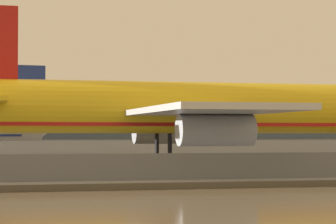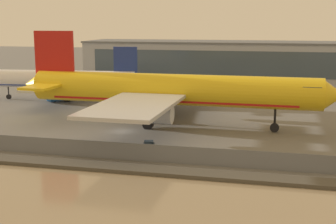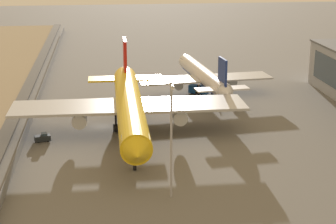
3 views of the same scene
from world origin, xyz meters
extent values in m
plane|color=#66635E|center=(0.00, 0.00, 0.00)|extent=(500.00, 500.00, 0.00)
cube|color=#474238|center=(0.00, -20.50, 0.25)|extent=(320.00, 3.00, 0.50)
cube|color=slate|center=(0.00, -16.00, 1.20)|extent=(280.00, 0.08, 2.40)
cylinder|color=slate|center=(0.00, -16.00, 1.20)|extent=(0.10, 0.10, 2.40)
cylinder|color=yellow|center=(7.46, 5.70, 6.73)|extent=(51.61, 6.09, 5.50)
cube|color=red|center=(7.46, 5.70, 5.22)|extent=(43.86, 4.90, 0.99)
cube|color=#B7BABF|center=(5.03, 18.10, 6.05)|extent=(11.62, 24.87, 0.55)
cube|color=#B7BABF|center=(4.75, -6.64, 6.05)|extent=(11.62, 24.87, 0.55)
cylinder|color=#B7BABF|center=(6.55, 16.10, 4.26)|extent=(7.25, 3.11, 3.02)
cylinder|color=#B7BABF|center=(6.32, -4.68, 4.26)|extent=(7.25, 3.11, 3.02)
cylinder|color=black|center=(3.89, 8.63, 2.38)|extent=(0.44, 0.44, 3.22)
cylinder|color=black|center=(3.89, 8.63, 0.77)|extent=(1.78, 1.26, 1.77)
cylinder|color=black|center=(3.82, 2.85, 2.38)|extent=(0.44, 0.44, 3.22)
cylinder|color=black|center=(3.82, 2.85, 0.77)|extent=(1.78, 1.26, 1.77)
cone|color=white|center=(-5.63, 29.20, 5.14)|extent=(3.10, 4.03, 3.77)
cube|color=navy|center=(-8.98, 28.85, 9.33)|extent=(5.57, 1.07, 7.13)
cube|color=white|center=(-8.65, 25.61, 5.45)|extent=(4.34, 6.85, 0.34)
cube|color=white|center=(-9.31, 32.09, 5.45)|extent=(4.34, 6.85, 0.34)
cube|color=#1E2328|center=(8.24, -12.38, 0.75)|extent=(2.31, 3.49, 1.11)
cube|color=#283847|center=(8.14, -11.99, 1.55)|extent=(1.51, 1.39, 0.50)
cylinder|color=black|center=(7.34, -11.58, 0.35)|extent=(0.38, 0.73, 0.70)
cylinder|color=black|center=(8.67, -11.26, 0.35)|extent=(0.38, 0.73, 0.70)
cylinder|color=black|center=(7.81, -13.50, 0.35)|extent=(0.38, 0.73, 0.70)
cylinder|color=black|center=(9.13, -13.18, 0.35)|extent=(0.38, 0.73, 0.70)
cube|color=#9EA3AD|center=(17.96, 69.69, 6.11)|extent=(102.55, 19.84, 12.22)
cube|color=#3D4C5B|center=(17.96, 59.69, 6.72)|extent=(94.35, 0.16, 7.33)
cube|color=#5B5E63|center=(17.96, 69.69, 12.47)|extent=(103.15, 20.44, 0.50)
camera|label=1|loc=(-16.91, -75.79, 3.86)|focal=85.00mm
camera|label=2|loc=(25.99, -74.41, 18.51)|focal=50.00mm
camera|label=3|loc=(119.20, 0.16, 39.56)|focal=60.00mm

